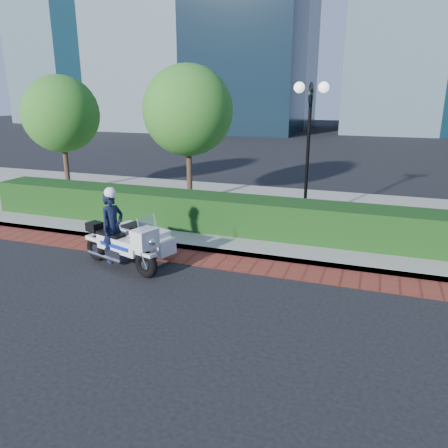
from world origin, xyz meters
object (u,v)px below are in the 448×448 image
(police_motorcycle, at_px, (128,237))
(tree_b, at_px, (188,111))
(tree_a, at_px, (61,114))
(lamppost, at_px, (309,131))

(police_motorcycle, bearing_deg, tree_b, 116.41)
(tree_a, bearing_deg, lamppost, -7.41)
(tree_a, distance_m, tree_b, 5.50)
(lamppost, relative_size, tree_b, 0.86)
(tree_a, relative_size, tree_b, 0.94)
(tree_b, bearing_deg, lamppost, -16.11)
(tree_a, height_order, police_motorcycle, tree_a)
(tree_b, distance_m, police_motorcycle, 6.54)
(lamppost, bearing_deg, tree_a, 172.59)
(lamppost, distance_m, tree_b, 4.71)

